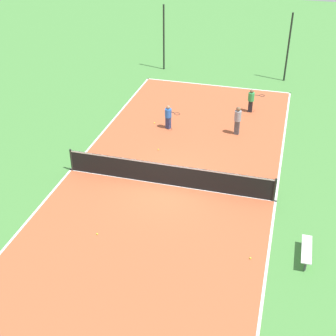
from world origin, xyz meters
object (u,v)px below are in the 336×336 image
object	(u,v)px
bench	(307,250)
tennis_ball_near_net	(97,234)
tennis_ball_right_alley	(158,149)
fence_post_back_left	(164,38)
player_baseline_gray	(238,119)
tennis_ball_midcourt	(154,123)
tennis_net	(168,174)
tennis_ball_far_baseline	(250,258)
fence_post_back_right	(288,48)
player_far_green	(251,99)
player_near_blue	(168,116)

from	to	relation	value
bench	tennis_ball_near_net	world-z (taller)	bench
tennis_ball_right_alley	fence_post_back_left	world-z (taller)	fence_post_back_left
tennis_ball_near_net	tennis_ball_right_alley	world-z (taller)	same
player_baseline_gray	tennis_ball_midcourt	size ratio (longest dim) A/B	23.40
tennis_net	tennis_ball_right_alley	xyz separation A→B (m)	(-1.30, 2.89, -0.53)
tennis_net	tennis_ball_right_alley	size ratio (longest dim) A/B	138.64
tennis_ball_far_baseline	fence_post_back_right	size ratio (longest dim) A/B	0.02
bench	player_baseline_gray	size ratio (longest dim) A/B	0.98
player_far_green	tennis_ball_near_net	bearing A→B (deg)	-113.71
player_far_green	player_near_blue	size ratio (longest dim) A/B	1.03
bench	player_far_green	xyz separation A→B (m)	(-3.43, 11.97, 0.42)
tennis_ball_midcourt	fence_post_back_left	distance (m)	9.12
bench	tennis_ball_near_net	distance (m)	7.83
fence_post_back_right	tennis_ball_midcourt	bearing A→B (deg)	-127.35
tennis_net	player_far_green	world-z (taller)	player_far_green
tennis_ball_far_baseline	bench	bearing A→B (deg)	17.14
tennis_net	tennis_ball_midcourt	xyz separation A→B (m)	(-2.36, 5.72, -0.53)
tennis_ball_far_baseline	fence_post_back_left	distance (m)	20.19
player_baseline_gray	tennis_ball_right_alley	bearing A→B (deg)	44.44
player_far_green	tennis_ball_far_baseline	size ratio (longest dim) A/B	20.58
fence_post_back_right	tennis_ball_right_alley	bearing A→B (deg)	-115.77
tennis_ball_near_net	fence_post_back_right	distance (m)	19.51
tennis_ball_near_net	tennis_ball_right_alley	bearing A→B (deg)	86.49
tennis_net	player_near_blue	size ratio (longest dim) A/B	6.93
tennis_ball_right_alley	fence_post_back_right	distance (m)	12.93
player_far_green	tennis_ball_near_net	distance (m)	13.51
tennis_net	player_far_green	bearing A→B (deg)	73.18
bench	player_near_blue	distance (m)	11.45
fence_post_back_right	tennis_net	bearing A→B (deg)	-106.45
tennis_ball_right_alley	tennis_ball_midcourt	distance (m)	3.02
tennis_ball_near_net	fence_post_back_left	bearing A→B (deg)	97.78
tennis_ball_midcourt	fence_post_back_right	bearing A→B (deg)	52.65
player_baseline_gray	tennis_ball_far_baseline	world-z (taller)	player_baseline_gray
tennis_ball_right_alley	fence_post_back_left	size ratio (longest dim) A/B	0.02
tennis_ball_near_net	fence_post_back_right	xyz separation A→B (m)	(5.97, 18.44, 2.20)
tennis_ball_far_baseline	fence_post_back_right	distance (m)	18.36
tennis_net	player_baseline_gray	size ratio (longest dim) A/B	5.93
tennis_ball_near_net	tennis_ball_right_alley	distance (m)	6.97
tennis_ball_midcourt	fence_post_back_left	xyz separation A→B (m)	(-1.89, 8.65, 2.20)
player_baseline_gray	player_far_green	bearing A→B (deg)	-90.68
tennis_ball_midcourt	tennis_net	bearing A→B (deg)	-67.62
tennis_ball_right_alley	player_near_blue	bearing A→B (deg)	93.45
player_far_green	tennis_ball_right_alley	distance (m)	7.05
player_baseline_gray	tennis_ball_right_alley	xyz separation A→B (m)	(-3.56, -2.79, -0.87)
player_far_green	tennis_ball_far_baseline	xyz separation A→B (m)	(1.52, -12.56, -0.75)
tennis_ball_midcourt	tennis_ball_far_baseline	world-z (taller)	same
bench	player_baseline_gray	distance (m)	9.74
tennis_ball_near_net	fence_post_back_right	world-z (taller)	fence_post_back_right
player_far_green	fence_post_back_right	xyz separation A→B (m)	(1.61, 5.67, 1.45)
tennis_ball_near_net	fence_post_back_left	distance (m)	18.74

